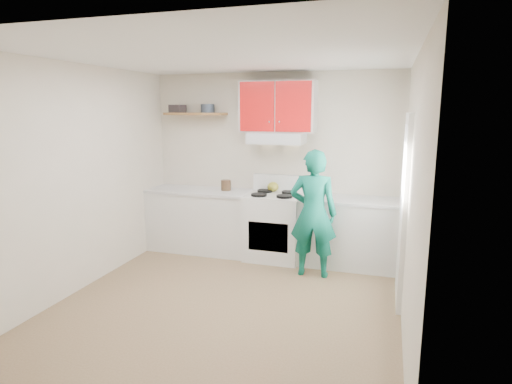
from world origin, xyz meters
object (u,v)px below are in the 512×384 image
(stove, at_px, (274,227))
(person, at_px, (313,214))
(tin, at_px, (208,108))
(kettle, at_px, (273,187))
(crock, at_px, (226,186))

(stove, distance_m, person, 0.86)
(person, bearing_deg, stove, -40.02)
(tin, height_order, person, tin)
(tin, relative_size, kettle, 1.20)
(tin, relative_size, person, 0.12)
(stove, height_order, crock, crock)
(tin, relative_size, crock, 1.15)
(crock, bearing_deg, tin, 169.10)
(stove, bearing_deg, person, -36.97)
(stove, xyz_separation_m, tin, (-1.05, 0.15, 1.64))
(person, bearing_deg, crock, -25.41)
(stove, bearing_deg, tin, 171.71)
(tin, distance_m, crock, 1.15)
(stove, relative_size, crock, 5.33)
(kettle, height_order, crock, crock)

